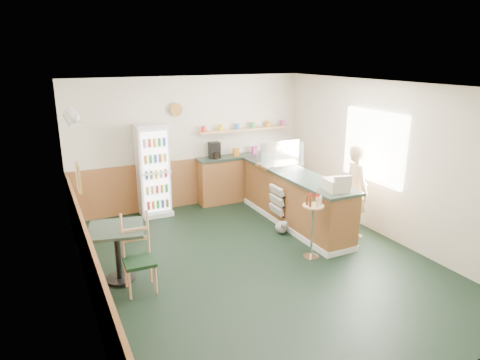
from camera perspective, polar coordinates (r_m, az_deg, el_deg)
ground at (r=6.82m, az=2.37°, el=-10.78°), size 6.00×6.00×0.00m
room_envelope at (r=6.81m, az=-2.07°, el=2.90°), size 5.04×6.02×2.72m
service_counter at (r=8.13m, az=7.25°, el=-2.76°), size 0.68×3.01×1.01m
back_counter at (r=9.46m, az=0.77°, el=0.68°), size 2.24×0.42×1.69m
drinks_fridge at (r=8.61m, az=-11.49°, el=1.24°), size 0.60×0.52×1.82m
display_case at (r=8.37m, az=5.35°, el=3.48°), size 0.84×0.44×0.48m
cash_register at (r=7.01m, az=12.71°, el=-0.63°), size 0.38×0.40×0.19m
shopkeeper at (r=7.75m, az=15.26°, el=-1.37°), size 0.52×0.63×1.64m
condiment_stand at (r=6.76m, az=9.68°, el=-5.07°), size 0.33×0.33×1.03m
newspaper_rack at (r=7.97m, az=4.92°, el=-2.78°), size 0.09×0.47×0.55m
cafe_table at (r=6.29m, az=-16.06°, el=-8.15°), size 0.88×0.88×0.81m
cafe_chair at (r=6.03m, az=-13.54°, el=-9.10°), size 0.42×0.42×1.08m
dog_doorstop at (r=7.78m, az=5.60°, el=-6.23°), size 0.23×0.29×0.27m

